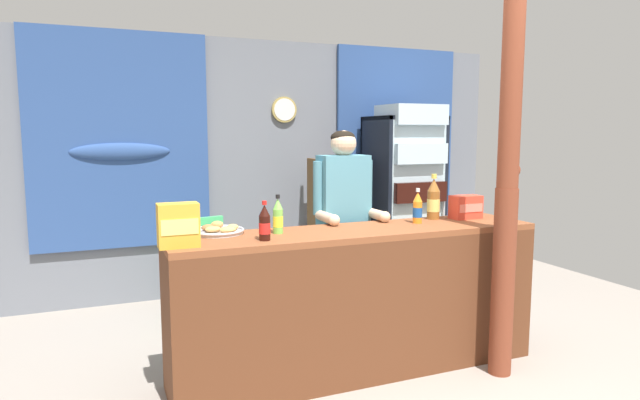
{
  "coord_description": "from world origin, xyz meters",
  "views": [
    {
      "loc": [
        -1.6,
        -2.61,
        1.6
      ],
      "look_at": [
        -0.11,
        0.99,
        1.12
      ],
      "focal_mm": 30.36,
      "sensor_mm": 36.0,
      "label": 1
    }
  ],
  "objects_px": {
    "bottle_shelf_rack": "(334,222)",
    "soda_bottle_lime_soda": "(278,217)",
    "snack_box_crackers": "(466,207)",
    "plastic_lawn_chair": "(207,261)",
    "soda_bottle_cola": "(265,224)",
    "shopkeeper": "(344,213)",
    "pastry_tray": "(218,230)",
    "soda_bottle_orange_soda": "(418,208)",
    "timber_post": "(507,196)",
    "drink_fridge": "(405,189)",
    "snack_box_choco_powder": "(178,225)",
    "stall_counter": "(365,290)",
    "soda_bottle_iced_tea": "(433,200)"
  },
  "relations": [
    {
      "from": "bottle_shelf_rack",
      "to": "soda_bottle_lime_soda",
      "type": "xyz_separation_m",
      "value": [
        -1.17,
        -1.77,
        0.38
      ]
    },
    {
      "from": "drink_fridge",
      "to": "snack_box_crackers",
      "type": "bearing_deg",
      "value": -105.4
    },
    {
      "from": "soda_bottle_cola",
      "to": "snack_box_choco_powder",
      "type": "distance_m",
      "value": 0.5
    },
    {
      "from": "shopkeeper",
      "to": "soda_bottle_lime_soda",
      "type": "distance_m",
      "value": 0.74
    },
    {
      "from": "drink_fridge",
      "to": "soda_bottle_iced_tea",
      "type": "xyz_separation_m",
      "value": [
        -0.67,
        -1.49,
        0.08
      ]
    },
    {
      "from": "soda_bottle_orange_soda",
      "to": "snack_box_choco_powder",
      "type": "distance_m",
      "value": 1.68
    },
    {
      "from": "stall_counter",
      "to": "soda_bottle_cola",
      "type": "distance_m",
      "value": 0.83
    },
    {
      "from": "drink_fridge",
      "to": "soda_bottle_cola",
      "type": "distance_m",
      "value": 2.71
    },
    {
      "from": "timber_post",
      "to": "bottle_shelf_rack",
      "type": "bearing_deg",
      "value": 95.8
    },
    {
      "from": "pastry_tray",
      "to": "snack_box_choco_powder",
      "type": "bearing_deg",
      "value": -131.88
    },
    {
      "from": "stall_counter",
      "to": "timber_post",
      "type": "height_order",
      "value": "timber_post"
    },
    {
      "from": "timber_post",
      "to": "stall_counter",
      "type": "bearing_deg",
      "value": 160.51
    },
    {
      "from": "drink_fridge",
      "to": "snack_box_choco_powder",
      "type": "xyz_separation_m",
      "value": [
        -2.54,
        -1.78,
        0.07
      ]
    },
    {
      "from": "bottle_shelf_rack",
      "to": "pastry_tray",
      "type": "xyz_separation_m",
      "value": [
        -1.52,
        -1.64,
        0.29
      ]
    },
    {
      "from": "bottle_shelf_rack",
      "to": "shopkeeper",
      "type": "bearing_deg",
      "value": -111.09
    },
    {
      "from": "soda_bottle_iced_tea",
      "to": "soda_bottle_cola",
      "type": "height_order",
      "value": "soda_bottle_iced_tea"
    },
    {
      "from": "snack_box_crackers",
      "to": "stall_counter",
      "type": "bearing_deg",
      "value": -167.58
    },
    {
      "from": "stall_counter",
      "to": "plastic_lawn_chair",
      "type": "height_order",
      "value": "stall_counter"
    },
    {
      "from": "bottle_shelf_rack",
      "to": "soda_bottle_cola",
      "type": "height_order",
      "value": "bottle_shelf_rack"
    },
    {
      "from": "stall_counter",
      "to": "plastic_lawn_chair",
      "type": "xyz_separation_m",
      "value": [
        -0.73,
        1.58,
        -0.09
      ]
    },
    {
      "from": "bottle_shelf_rack",
      "to": "soda_bottle_lime_soda",
      "type": "distance_m",
      "value": 2.16
    },
    {
      "from": "drink_fridge",
      "to": "soda_bottle_iced_tea",
      "type": "height_order",
      "value": "drink_fridge"
    },
    {
      "from": "timber_post",
      "to": "snack_box_crackers",
      "type": "relative_size",
      "value": 11.2
    },
    {
      "from": "bottle_shelf_rack",
      "to": "pastry_tray",
      "type": "relative_size",
      "value": 3.99
    },
    {
      "from": "soda_bottle_iced_tea",
      "to": "soda_bottle_orange_soda",
      "type": "distance_m",
      "value": 0.24
    },
    {
      "from": "soda_bottle_cola",
      "to": "drink_fridge",
      "type": "bearing_deg",
      "value": 41.15
    },
    {
      "from": "drink_fridge",
      "to": "soda_bottle_orange_soda",
      "type": "height_order",
      "value": "drink_fridge"
    },
    {
      "from": "bottle_shelf_rack",
      "to": "soda_bottle_lime_soda",
      "type": "relative_size",
      "value": 5.45
    },
    {
      "from": "drink_fridge",
      "to": "soda_bottle_iced_tea",
      "type": "bearing_deg",
      "value": -114.06
    },
    {
      "from": "drink_fridge",
      "to": "plastic_lawn_chair",
      "type": "bearing_deg",
      "value": -174.93
    },
    {
      "from": "pastry_tray",
      "to": "snack_box_crackers",
      "type": "bearing_deg",
      "value": -3.01
    },
    {
      "from": "plastic_lawn_chair",
      "to": "soda_bottle_orange_soda",
      "type": "bearing_deg",
      "value": -49.22
    },
    {
      "from": "soda_bottle_orange_soda",
      "to": "timber_post",
      "type": "bearing_deg",
      "value": -51.85
    },
    {
      "from": "stall_counter",
      "to": "snack_box_crackers",
      "type": "distance_m",
      "value": 1.07
    },
    {
      "from": "snack_box_choco_powder",
      "to": "shopkeeper",
      "type": "bearing_deg",
      "value": 23.95
    },
    {
      "from": "timber_post",
      "to": "snack_box_crackers",
      "type": "distance_m",
      "value": 0.53
    },
    {
      "from": "soda_bottle_cola",
      "to": "snack_box_crackers",
      "type": "xyz_separation_m",
      "value": [
        1.61,
        0.22,
        -0.01
      ]
    },
    {
      "from": "plastic_lawn_chair",
      "to": "soda_bottle_cola",
      "type": "bearing_deg",
      "value": -88.14
    },
    {
      "from": "soda_bottle_cola",
      "to": "pastry_tray",
      "type": "bearing_deg",
      "value": 123.43
    },
    {
      "from": "soda_bottle_iced_tea",
      "to": "soda_bottle_cola",
      "type": "xyz_separation_m",
      "value": [
        -1.38,
        -0.3,
        -0.04
      ]
    },
    {
      "from": "drink_fridge",
      "to": "soda_bottle_orange_soda",
      "type": "distance_m",
      "value": 1.82
    },
    {
      "from": "soda_bottle_lime_soda",
      "to": "snack_box_crackers",
      "type": "relative_size",
      "value": 1.11
    },
    {
      "from": "soda_bottle_lime_soda",
      "to": "shopkeeper",
      "type": "bearing_deg",
      "value": 31.12
    },
    {
      "from": "stall_counter",
      "to": "soda_bottle_iced_tea",
      "type": "relative_size",
      "value": 7.5
    },
    {
      "from": "bottle_shelf_rack",
      "to": "snack_box_crackers",
      "type": "distance_m",
      "value": 1.79
    },
    {
      "from": "timber_post",
      "to": "snack_box_crackers",
      "type": "height_order",
      "value": "timber_post"
    },
    {
      "from": "shopkeeper",
      "to": "pastry_tray",
      "type": "xyz_separation_m",
      "value": [
        -0.99,
        -0.25,
        -0.02
      ]
    },
    {
      "from": "bottle_shelf_rack",
      "to": "pastry_tray",
      "type": "distance_m",
      "value": 2.25
    },
    {
      "from": "bottle_shelf_rack",
      "to": "snack_box_crackers",
      "type": "xyz_separation_m",
      "value": [
        0.3,
        -1.73,
        0.36
      ]
    },
    {
      "from": "stall_counter",
      "to": "timber_post",
      "type": "xyz_separation_m",
      "value": [
        0.86,
        -0.31,
        0.61
      ]
    }
  ]
}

